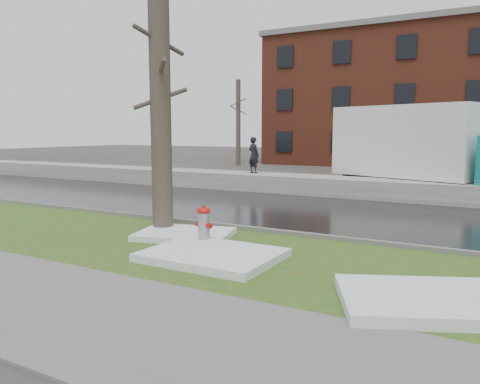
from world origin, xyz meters
The scene contains 17 objects.
ground centered at (0.00, 0.00, 0.00)m, with size 120.00×120.00×0.00m, color #47423D.
verge centered at (0.00, -1.25, 0.02)m, with size 60.00×4.50×0.04m, color #294517.
sidewalk centered at (0.00, -5.00, 0.03)m, with size 60.00×3.00×0.05m, color slate.
road centered at (0.00, 4.50, 0.01)m, with size 60.00×7.00×0.03m, color black.
parking_lot centered at (0.00, 13.00, 0.01)m, with size 60.00×9.00×0.03m, color slate.
curb centered at (0.00, 1.00, 0.07)m, with size 60.00×0.15×0.14m, color slate.
snowbank centered at (0.00, 8.70, 0.38)m, with size 60.00×1.60×0.75m, color #B0AAA1.
brick_building centered at (2.00, 30.00, 5.00)m, with size 26.00×12.00×10.00m, color brown.
bg_tree_left centered at (-12.00, 22.00, 3.33)m, with size 1.40×1.62×6.50m.
bg_tree_center centered at (-6.00, 26.00, 3.33)m, with size 1.40×1.62×6.50m.
fire_hydrant centered at (-0.05, -0.95, 0.53)m, with size 0.46×0.41×0.92m.
tree centered at (-1.82, -0.17, 3.33)m, with size 1.24×1.40×6.54m.
box_truck centered at (3.49, 10.07, 1.91)m, with size 10.81×5.39×3.62m.
worker centered at (-3.87, 8.86, 1.55)m, with size 0.59×0.38×1.61m, color black.
snow_patch_near centered at (0.71, -1.80, 0.12)m, with size 2.60×2.00×0.16m, color white.
snow_patch_far centered at (-0.93, -0.47, 0.11)m, with size 2.20×1.60×0.14m, color white.
snow_patch_side centered at (5.00, -2.40, 0.13)m, with size 2.80×1.80×0.18m, color white.
Camera 1 is at (5.64, -9.55, 2.59)m, focal length 35.00 mm.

